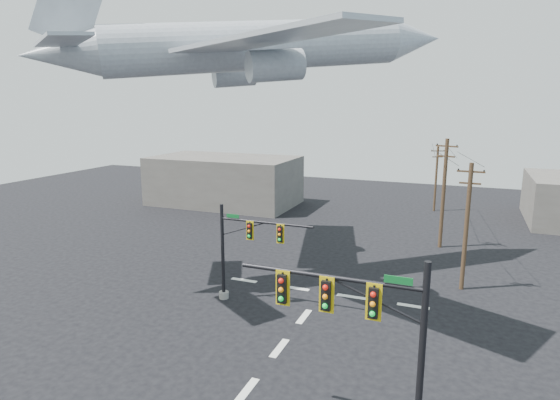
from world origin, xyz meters
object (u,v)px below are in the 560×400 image
at_px(signal_mast_far, 241,251).
at_px(utility_pole_a, 467,225).
at_px(airliner, 256,47).
at_px(utility_pole_c, 436,178).
at_px(utility_pole_b, 444,192).
at_px(signal_mast_near, 372,339).

distance_m(signal_mast_far, utility_pole_a, 15.34).
bearing_deg(utility_pole_a, airliner, -165.46).
distance_m(utility_pole_a, airliner, 18.70).
bearing_deg(utility_pole_c, utility_pole_b, -103.67).
relative_size(utility_pole_c, airliner, 0.30).
relative_size(utility_pole_a, airliner, 0.35).
bearing_deg(utility_pole_a, utility_pole_c, 101.18).
bearing_deg(utility_pole_c, signal_mast_far, -126.50).
xyz_separation_m(utility_pole_b, utility_pole_c, (-1.51, 14.85, -1.05)).
bearing_deg(utility_pole_a, signal_mast_near, -97.21).
bearing_deg(signal_mast_far, signal_mast_near, -43.29).
xyz_separation_m(utility_pole_a, airliner, (-14.21, -2.89, 11.80)).
relative_size(utility_pole_b, airliner, 0.38).
distance_m(utility_pole_a, utility_pole_b, 9.81).
distance_m(signal_mast_near, utility_pole_b, 26.80).
bearing_deg(utility_pole_b, utility_pole_a, -57.11).
bearing_deg(signal_mast_near, utility_pole_b, 87.58).
height_order(signal_mast_far, utility_pole_b, utility_pole_b).
bearing_deg(signal_mast_near, utility_pole_c, 90.52).
height_order(signal_mast_near, utility_pole_c, utility_pole_c).
xyz_separation_m(utility_pole_b, airliner, (-12.23, -12.48, 11.35)).
xyz_separation_m(signal_mast_far, airliner, (-0.91, 4.68, 12.98)).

